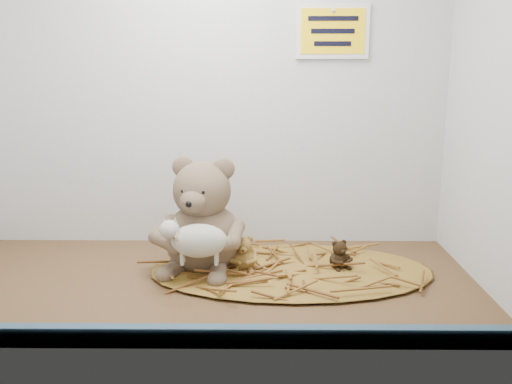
{
  "coord_description": "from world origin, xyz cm",
  "views": [
    {
      "loc": [
        12.13,
        -118.25,
        47.74
      ],
      "look_at": [
        11.1,
        2.29,
        19.99
      ],
      "focal_mm": 40.0,
      "sensor_mm": 36.0,
      "label": 1
    }
  ],
  "objects_px": {
    "mini_teddy_brown": "(339,253)",
    "toy_lamb": "(199,241)",
    "main_teddy": "(203,215)",
    "mini_teddy_tan": "(244,252)"
  },
  "relations": [
    {
      "from": "main_teddy",
      "to": "mini_teddy_brown",
      "type": "distance_m",
      "value": 0.32
    },
    {
      "from": "mini_teddy_tan",
      "to": "mini_teddy_brown",
      "type": "relative_size",
      "value": 1.2
    },
    {
      "from": "main_teddy",
      "to": "mini_teddy_tan",
      "type": "bearing_deg",
      "value": 0.7
    },
    {
      "from": "main_teddy",
      "to": "mini_teddy_brown",
      "type": "height_order",
      "value": "main_teddy"
    },
    {
      "from": "mini_teddy_tan",
      "to": "main_teddy",
      "type": "bearing_deg",
      "value": 167.46
    },
    {
      "from": "mini_teddy_brown",
      "to": "main_teddy",
      "type": "bearing_deg",
      "value": 154.3
    },
    {
      "from": "mini_teddy_brown",
      "to": "toy_lamb",
      "type": "bearing_deg",
      "value": 171.5
    },
    {
      "from": "mini_teddy_tan",
      "to": "mini_teddy_brown",
      "type": "bearing_deg",
      "value": 3.06
    },
    {
      "from": "main_teddy",
      "to": "mini_teddy_tan",
      "type": "distance_m",
      "value": 0.12
    },
    {
      "from": "main_teddy",
      "to": "mini_teddy_brown",
      "type": "xyz_separation_m",
      "value": [
        0.31,
        -0.01,
        -0.09
      ]
    }
  ]
}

